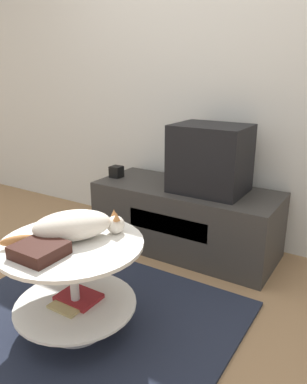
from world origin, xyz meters
name	(u,v)px	position (x,y,z in m)	size (l,w,h in m)	color
ground_plane	(79,330)	(0.00, 0.00, 0.00)	(12.00, 12.00, 0.00)	#93704C
wall_back	(209,68)	(0.00, 1.49, 1.30)	(8.00, 0.05, 2.60)	silver
rug	(78,329)	(0.00, 0.00, 0.01)	(1.49, 1.45, 0.02)	#1E2333
tv_stand	(185,219)	(0.03, 1.13, 0.24)	(1.34, 0.55, 0.48)	#33302D
tv	(210,159)	(0.20, 1.14, 0.71)	(0.49, 0.39, 0.46)	black
speaker	(116,172)	(-0.57, 1.08, 0.53)	(0.09, 0.09, 0.09)	black
coffee_table	(74,274)	(0.01, -0.01, 0.34)	(0.69, 0.69, 0.49)	#B2B2B7
dvd_box	(39,250)	(-0.01, -0.19, 0.54)	(0.20, 0.20, 0.06)	black
cat	(74,226)	(0.00, 0.02, 0.58)	(0.41, 0.48, 0.14)	silver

